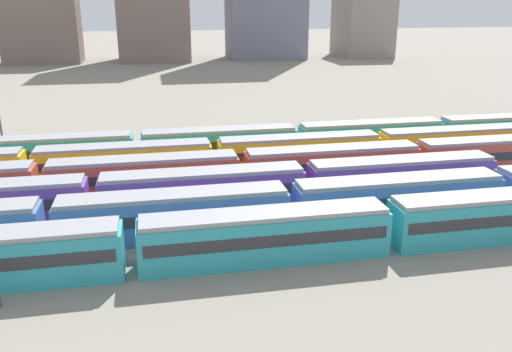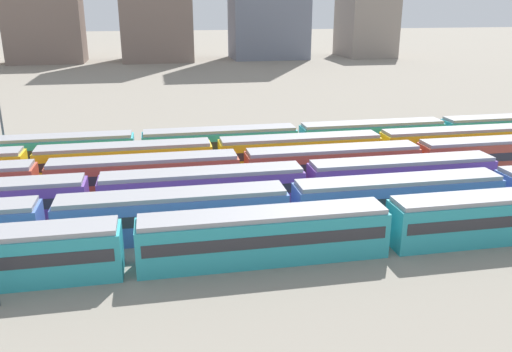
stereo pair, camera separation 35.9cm
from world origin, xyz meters
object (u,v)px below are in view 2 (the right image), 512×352
Objects in this scene: train_track_1 at (290,206)px; train_track_5 at (442,133)px; train_track_2 at (203,190)px; train_track_4 at (380,148)px; train_track_3 at (333,164)px; catenary_pole_1 at (0,115)px.

train_track_5 is (25.24, 20.80, 0.00)m from train_track_1.
train_track_2 is 0.50× the size of train_track_4.
train_track_4 is at bearing 26.12° from train_track_2.
train_track_3 is at bearing -144.96° from train_track_4.
train_track_4 is at bearing 35.04° from train_track_3.
train_track_2 is 5.49× the size of catenary_pole_1.
train_track_3 and train_track_4 have the same top height.
train_track_1 is 8.43m from train_track_2.
train_track_1 is 7.35× the size of catenary_pole_1.
train_track_1 and train_track_2 have the same top height.
catenary_pole_1 is at bearing 168.88° from train_track_4.
train_track_3 is at bearing -150.08° from train_track_5.
train_track_5 is at bearing 26.01° from train_track_4.
train_track_2 and train_track_4 have the same top height.
train_track_5 is (31.87, 15.60, 0.00)m from train_track_2.
train_track_1 is 36.64m from catenary_pole_1.
catenary_pole_1 is at bearing 158.78° from train_track_3.
train_track_3 is 0.83× the size of train_track_5.
train_track_2 is at bearing -41.78° from catenary_pole_1.
train_track_1 is at bearing -124.59° from train_track_3.
train_track_1 is at bearing -38.11° from train_track_2.
train_track_4 is at bearing 46.93° from train_track_1.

